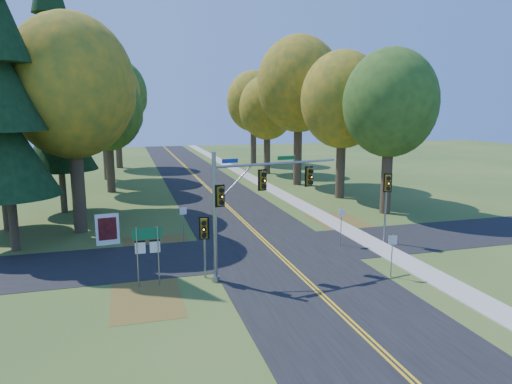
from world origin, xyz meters
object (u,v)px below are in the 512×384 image
object	(u,v)px
route_sign_cluster	(147,244)
traffic_mast	(248,197)
east_signal_pole	(387,191)
info_kiosk	(107,229)

from	to	relation	value
route_sign_cluster	traffic_mast	bearing A→B (deg)	0.35
east_signal_pole	route_sign_cluster	distance (m)	14.63
east_signal_pole	info_kiosk	bearing A→B (deg)	-175.18
route_sign_cluster	info_kiosk	world-z (taller)	route_sign_cluster
traffic_mast	east_signal_pole	xyz separation A→B (m)	(9.50, 3.06, -0.70)
route_sign_cluster	info_kiosk	xyz separation A→B (m)	(-2.06, 7.42, -1.05)
traffic_mast	east_signal_pole	world-z (taller)	traffic_mast
east_signal_pole	route_sign_cluster	size ratio (longest dim) A/B	1.53
traffic_mast	route_sign_cluster	world-z (taller)	traffic_mast
east_signal_pole	info_kiosk	size ratio (longest dim) A/B	2.28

